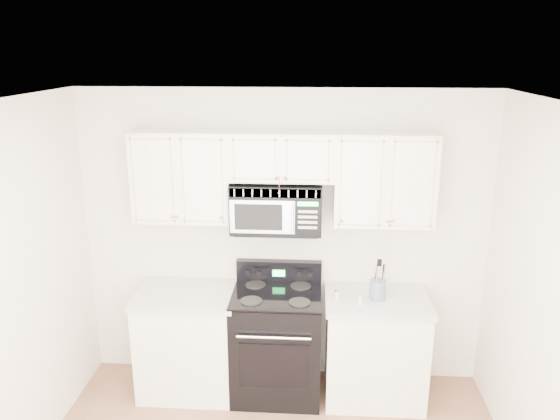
{
  "coord_description": "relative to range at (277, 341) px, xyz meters",
  "views": [
    {
      "loc": [
        0.27,
        -2.72,
        2.91
      ],
      "look_at": [
        0.0,
        1.3,
        1.7
      ],
      "focal_mm": 35.0,
      "sensor_mm": 36.0,
      "label": 1
    }
  ],
  "objects": [
    {
      "name": "range",
      "position": [
        0.0,
        0.0,
        0.0
      ],
      "size": [
        0.75,
        0.68,
        1.12
      ],
      "color": "black",
      "rests_on": "ground"
    },
    {
      "name": "microwave",
      "position": [
        -0.01,
        0.12,
        1.17
      ],
      "size": [
        0.74,
        0.42,
        0.41
      ],
      "color": "black",
      "rests_on": "ground"
    },
    {
      "name": "shaker_salt",
      "position": [
        0.5,
        -0.06,
        0.48
      ],
      "size": [
        0.04,
        0.04,
        0.1
      ],
      "color": "silver",
      "rests_on": "base_cabinet_right"
    },
    {
      "name": "shaker_pepper",
      "position": [
        0.68,
        -0.13,
        0.49
      ],
      "size": [
        0.04,
        0.04,
        0.1
      ],
      "color": "silver",
      "rests_on": "base_cabinet_right"
    },
    {
      "name": "room",
      "position": [
        0.04,
        -1.44,
        0.82
      ],
      "size": [
        3.51,
        3.51,
        2.61
      ],
      "color": "#836149",
      "rests_on": "ground"
    },
    {
      "name": "base_cabinet_right",
      "position": [
        0.84,
        0.0,
        -0.06
      ],
      "size": [
        0.86,
        0.65,
        0.92
      ],
      "color": "beige",
      "rests_on": "ground"
    },
    {
      "name": "base_cabinet_left",
      "position": [
        -0.76,
        0.0,
        -0.06
      ],
      "size": [
        0.86,
        0.65,
        0.92
      ],
      "color": "beige",
      "rests_on": "ground"
    },
    {
      "name": "utensil_crock",
      "position": [
        0.83,
        -0.02,
        0.53
      ],
      "size": [
        0.13,
        0.13,
        0.35
      ],
      "color": "slate",
      "rests_on": "base_cabinet_right"
    },
    {
      "name": "upper_cabinets",
      "position": [
        0.04,
        0.15,
        1.45
      ],
      "size": [
        2.44,
        0.37,
        0.75
      ],
      "color": "beige",
      "rests_on": "ground"
    }
  ]
}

